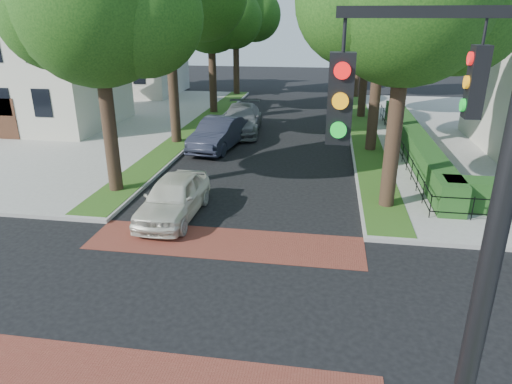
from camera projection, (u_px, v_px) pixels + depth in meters
ground at (198, 299)px, 11.94m from camera, size 120.00×120.00×0.00m
sidewalk_nw at (4, 120)px, 32.26m from camera, size 30.00×30.00×0.15m
crosswalk_far at (225, 243)px, 14.89m from camera, size 9.00×2.20×0.01m
grass_strip_ne at (364, 132)px, 28.71m from camera, size 1.60×29.80×0.02m
grass_strip_nw at (198, 126)px, 30.28m from camera, size 1.60×29.80×0.02m
tree_right_far at (370, 17)px, 30.99m from camera, size 7.25×6.23×9.74m
tree_right_back at (363, 13)px, 39.17m from camera, size 7.50×6.45×10.20m
tree_left_near at (101, 7)px, 16.78m from camera, size 7.50×6.45×10.20m
tree_left_far at (213, 14)px, 32.50m from camera, size 7.00×6.02×9.86m
tree_left_back at (237, 11)px, 40.72m from camera, size 7.75×6.66×10.44m
hedge_main_road at (413, 140)px, 24.39m from camera, size 1.00×18.00×1.20m
fence_main_road at (397, 142)px, 24.56m from camera, size 0.06×18.00×0.90m
house_left_near at (36, 49)px, 28.97m from camera, size 10.00×9.00×10.14m
house_left_far at (127, 39)px, 41.88m from camera, size 10.00×9.00×10.14m
traffic_signal at (475, 213)px, 5.47m from camera, size 2.17×2.00×8.00m
parked_car_front at (174, 197)px, 16.61m from camera, size 1.90×4.55×1.54m
parked_car_middle at (218, 134)px, 25.30m from camera, size 2.54×5.40×1.71m
parked_car_rear at (241, 119)px, 28.86m from camera, size 2.93×6.12×1.72m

